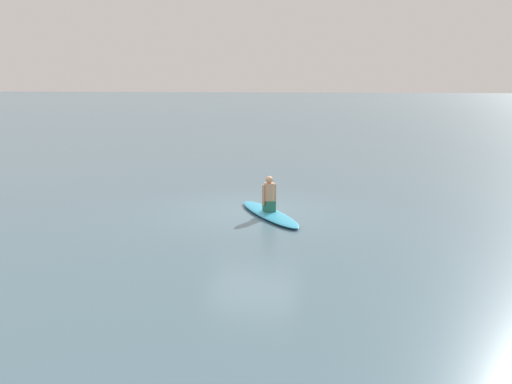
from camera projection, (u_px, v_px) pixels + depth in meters
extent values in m
plane|color=slate|center=(253.00, 212.00, 14.59)|extent=(400.00, 400.00, 0.00)
ellipsoid|color=#339EC6|center=(269.00, 213.00, 14.10)|extent=(3.06, 2.48, 0.13)
cube|color=#26664C|center=(269.00, 206.00, 14.06)|extent=(0.42, 0.40, 0.30)
cylinder|color=tan|center=(269.00, 192.00, 13.98)|extent=(0.39, 0.39, 0.50)
sphere|color=tan|center=(269.00, 180.00, 13.91)|extent=(0.20, 0.20, 0.20)
cylinder|color=tan|center=(275.00, 194.00, 14.06)|extent=(0.11, 0.11, 0.55)
cylinder|color=tan|center=(263.00, 195.00, 13.93)|extent=(0.11, 0.11, 0.55)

